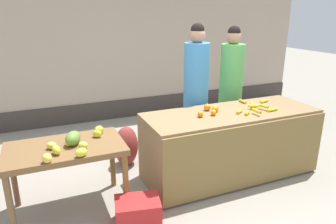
{
  "coord_description": "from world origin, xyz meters",
  "views": [
    {
      "loc": [
        -1.62,
        -3.03,
        2.02
      ],
      "look_at": [
        -0.27,
        0.15,
        0.9
      ],
      "focal_mm": 33.28,
      "sensor_mm": 36.0,
      "label": 1
    }
  ],
  "objects": [
    {
      "name": "orange_pile",
      "position": [
        0.25,
        0.06,
        0.89
      ],
      "size": [
        0.34,
        0.27,
        0.09
      ],
      "color": "orange",
      "rests_on": "fruit_stall_counter"
    },
    {
      "name": "fruit_stall_counter",
      "position": [
        0.52,
        -0.01,
        0.42
      ],
      "size": [
        2.18,
        0.82,
        0.85
      ],
      "color": "olive",
      "rests_on": "ground"
    },
    {
      "name": "banana_bunch_pile",
      "position": [
        0.84,
        -0.02,
        0.87
      ],
      "size": [
        0.71,
        0.62,
        0.07
      ],
      "color": "gold",
      "rests_on": "fruit_stall_counter"
    },
    {
      "name": "side_table_wooden",
      "position": [
        -1.46,
        0.0,
        0.64
      ],
      "size": [
        1.16,
        0.69,
        0.74
      ],
      "color": "brown",
      "rests_on": "ground"
    },
    {
      "name": "vendor_woman_blue_shirt",
      "position": [
        0.36,
        0.64,
        0.95
      ],
      "size": [
        0.34,
        0.34,
        1.88
      ],
      "color": "#33333D",
      "rests_on": "ground"
    },
    {
      "name": "vendor_woman_green_shirt",
      "position": [
        0.99,
        0.73,
        0.92
      ],
      "size": [
        0.34,
        0.34,
        1.83
      ],
      "color": "#33333D",
      "rests_on": "ground"
    },
    {
      "name": "produce_sack",
      "position": [
        -0.63,
        0.76,
        0.27
      ],
      "size": [
        0.47,
        0.46,
        0.55
      ],
      "primitive_type": "ellipsoid",
      "rotation": [
        0.0,
        0.0,
        0.72
      ],
      "color": "maroon",
      "rests_on": "ground"
    },
    {
      "name": "mango_papaya_pile",
      "position": [
        -1.38,
        -0.05,
        0.79
      ],
      "size": [
        0.67,
        0.62,
        0.14
      ],
      "color": "yellow",
      "rests_on": "side_table_wooden"
    },
    {
      "name": "market_wall_back",
      "position": [
        0.0,
        2.84,
        1.7
      ],
      "size": [
        7.74,
        0.23,
        3.46
      ],
      "color": "tan",
      "rests_on": "ground"
    },
    {
      "name": "produce_crate",
      "position": [
        -0.87,
        -0.5,
        0.13
      ],
      "size": [
        0.5,
        0.4,
        0.26
      ],
      "primitive_type": "cube",
      "rotation": [
        0.0,
        0.0,
        -0.2
      ],
      "color": "red",
      "rests_on": "ground"
    },
    {
      "name": "ground_plane",
      "position": [
        0.0,
        0.0,
        0.0
      ],
      "size": [
        24.0,
        24.0,
        0.0
      ],
      "primitive_type": "plane",
      "color": "gray"
    }
  ]
}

